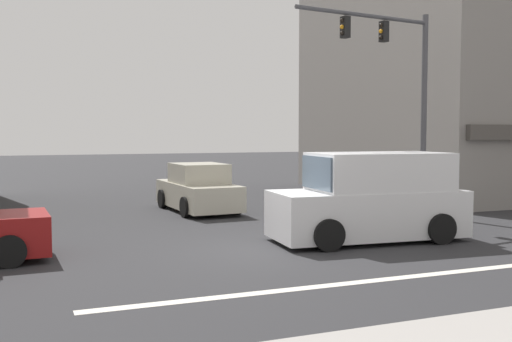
% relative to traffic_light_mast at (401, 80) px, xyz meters
% --- Properties ---
extents(ground_plane, '(120.00, 120.00, 0.00)m').
position_rel_traffic_light_mast_xyz_m(ground_plane, '(-5.59, -2.86, -4.18)').
color(ground_plane, '#2B2B2D').
extents(lane_marking_stripe, '(9.00, 0.24, 0.01)m').
position_rel_traffic_light_mast_xyz_m(lane_marking_stripe, '(-5.59, -6.36, -4.17)').
color(lane_marking_stripe, silver).
rests_on(lane_marking_stripe, ground).
extents(building_right_corner, '(10.70, 11.88, 11.05)m').
position_rel_traffic_light_mast_xyz_m(building_right_corner, '(7.69, 5.95, 1.35)').
color(building_right_corner, gray).
rests_on(building_right_corner, ground).
extents(traffic_light_mast, '(4.85, 0.85, 6.20)m').
position_rel_traffic_light_mast_xyz_m(traffic_light_mast, '(0.00, 0.00, 0.00)').
color(traffic_light_mast, '#47474C').
rests_on(traffic_light_mast, ground).
extents(van_crossing_leftbound, '(4.73, 2.31, 2.11)m').
position_rel_traffic_light_mast_xyz_m(van_crossing_leftbound, '(-2.93, -2.99, -3.17)').
color(van_crossing_leftbound, silver).
rests_on(van_crossing_leftbound, ground).
extents(sedan_crossing_center, '(2.03, 4.18, 1.58)m').
position_rel_traffic_light_mast_xyz_m(sedan_crossing_center, '(-5.26, 3.73, -3.46)').
color(sedan_crossing_center, '#B7B29E').
rests_on(sedan_crossing_center, ground).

